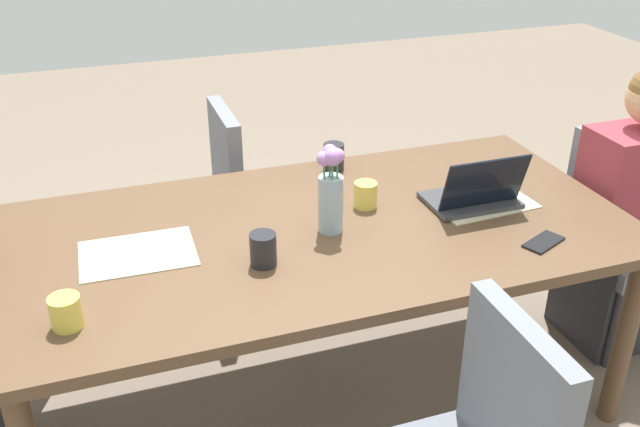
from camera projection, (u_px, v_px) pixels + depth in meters
ground_plane at (320, 396)px, 2.79m from camera, size 10.00×10.00×0.00m
dining_table at (320, 244)px, 2.47m from camera, size 2.12×1.07×0.75m
chair_head_left_left_near at (623, 223)px, 2.99m from camera, size 0.44×0.44×0.90m
person_head_left_left_near at (625, 227)px, 2.90m from camera, size 0.40×0.36×1.19m
chair_near_right_near at (253, 191)px, 3.26m from camera, size 0.44×0.44×0.90m
flower_vase at (331, 187)px, 2.33m from camera, size 0.09×0.09×0.31m
placemat_head_left_left_near at (480, 201)px, 2.61m from camera, size 0.38×0.28×0.00m
placemat_head_right_left_mid at (138, 254)px, 2.27m from camera, size 0.37×0.27×0.00m
laptop_head_left_left_near at (474, 195)px, 2.55m from camera, size 0.32×0.22×0.21m
coffee_mug_near_left at (66, 312)px, 1.92m from camera, size 0.09×0.09×0.09m
coffee_mug_near_right at (334, 157)px, 2.84m from camera, size 0.08×0.08×0.11m
coffee_mug_centre_left at (366, 195)px, 2.55m from camera, size 0.08×0.08×0.09m
coffee_mug_centre_right at (263, 249)px, 2.20m from camera, size 0.08×0.08×0.11m
phone_black at (543, 242)px, 2.33m from camera, size 0.17×0.13×0.01m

